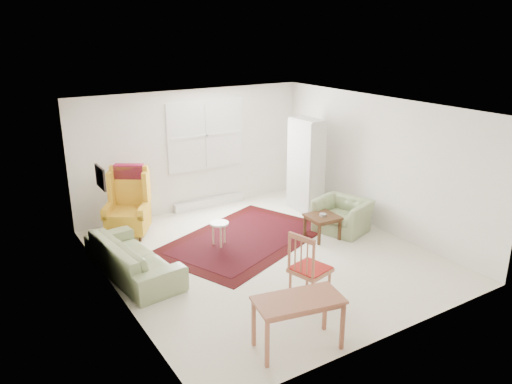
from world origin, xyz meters
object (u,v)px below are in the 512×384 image
sofa (132,250)px  desk (298,323)px  coffee_table (322,227)px  wingback_chair (127,203)px  armchair (343,212)px  stool (220,234)px  desk_chair (310,268)px  cabinet (306,165)px

sofa → desk: bearing=-166.4°
sofa → coffee_table: bearing=-104.3°
wingback_chair → desk: size_ratio=1.22×
sofa → wingback_chair: 1.61m
sofa → coffee_table: 3.42m
wingback_chair → sofa: bearing=-72.8°
wingback_chair → desk: (0.61, -4.40, -0.31)m
armchair → wingback_chair: wingback_chair is taller
armchair → stool: size_ratio=2.09×
coffee_table → armchair: bearing=7.6°
desk_chair → desk: bearing=119.8°
armchair → desk_chair: desk_chair is taller
sofa → desk_chair: 2.79m
coffee_table → sofa: bearing=172.2°
coffee_table → desk_chair: bearing=-133.6°
coffee_table → desk: (-2.34, -2.40, 0.11)m
desk → cabinet: bearing=51.6°
coffee_table → cabinet: (0.66, 1.38, 0.74)m
sofa → desk: 3.05m
armchair → desk: (-2.89, -2.47, -0.03)m
armchair → wingback_chair: bearing=-138.3°
wingback_chair → coffee_table: size_ratio=2.37×
coffee_table → desk: bearing=-134.2°
armchair → stool: bearing=-124.5°
coffee_table → cabinet: size_ratio=0.28×
wingback_chair → cabinet: cabinet is taller
sofa → armchair: (3.93, -0.39, -0.04)m
stool → cabinet: size_ratio=0.23×
wingback_chair → desk_chair: (1.36, -3.66, -0.10)m
wingback_chair → desk: 4.45m
coffee_table → stool: bearing=158.5°
armchair → desk: armchair is taller
wingback_chair → armchair: bearing=4.2°
sofa → cabinet: size_ratio=1.05×
wingback_chair → cabinet: 3.68m
sofa → stool: (1.64, 0.23, -0.18)m
armchair → coffee_table: armchair is taller
stool → sofa: bearing=-172.1°
stool → cabinet: cabinet is taller
armchair → desk: bearing=-69.0°
desk_chair → stool: bearing=-10.6°
armchair → cabinet: 1.44m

